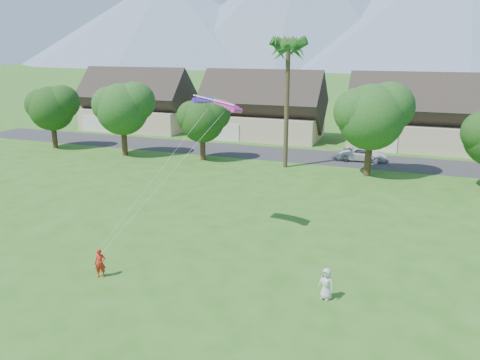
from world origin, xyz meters
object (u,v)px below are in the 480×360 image
at_px(parked_car, 363,154).
at_px(parafoil_kite, 218,101).
at_px(watcher, 326,284).
at_px(kite_flyer, 100,263).

distance_m(parked_car, parafoil_kite, 25.76).
height_order(watcher, parafoil_kite, parafoil_kite).
xyz_separation_m(kite_flyer, watcher, (11.40, 1.84, 0.01)).
bearing_deg(parafoil_kite, watcher, -25.65).
xyz_separation_m(watcher, parked_car, (-1.39, 29.48, -0.10)).
relative_size(kite_flyer, watcher, 0.99).
distance_m(watcher, parafoil_kite, 12.43).
bearing_deg(watcher, parked_car, 113.75).
height_order(kite_flyer, parked_car, kite_flyer).
distance_m(watcher, parked_car, 29.51).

